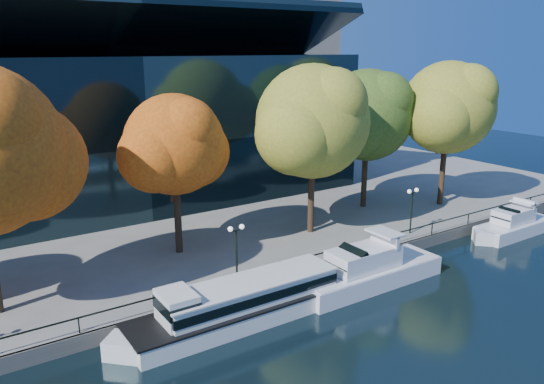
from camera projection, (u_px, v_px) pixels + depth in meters
ground at (320, 303)px, 35.92m from camera, size 160.00×160.00×0.00m
promenade at (135, 185)px, 64.99m from camera, size 90.00×67.08×1.00m
railing at (293, 261)px, 38.02m from camera, size 88.20×0.08×0.99m
convention_building at (108, 127)px, 57.06m from camera, size 50.00×24.57×21.43m
tour_boat at (238, 303)px, 33.13m from camera, size 16.46×3.67×3.12m
cruiser_near at (364, 271)px, 38.22m from camera, size 13.15×3.39×3.81m
cruiser_far at (512, 225)px, 48.64m from camera, size 9.89×2.74×3.23m
tree_2 at (177, 147)px, 40.10m from camera, size 9.62×7.88×12.51m
tree_3 at (315, 124)px, 44.50m from camera, size 11.99×9.84×14.55m
tree_4 at (369, 117)px, 52.08m from camera, size 11.23×9.21×13.83m
tree_5 at (450, 110)px, 52.76m from camera, size 11.49×9.42×14.56m
lamp_1 at (236, 240)px, 36.40m from camera, size 1.26×0.36×4.03m
lamp_2 at (412, 200)px, 45.79m from camera, size 1.26×0.36×4.03m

